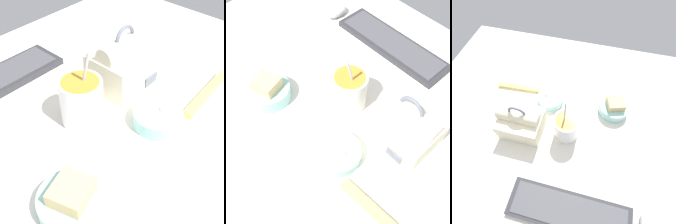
{
  "view_description": "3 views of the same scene",
  "coord_description": "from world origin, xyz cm",
  "views": [
    {
      "loc": [
        -36.79,
        -37.07,
        54.89
      ],
      "look_at": [
        1.83,
        -2.4,
        7.0
      ],
      "focal_mm": 50.0,
      "sensor_mm": 36.0,
      "label": 1
    },
    {
      "loc": [
        33.8,
        -31.51,
        69.88
      ],
      "look_at": [
        1.83,
        -2.4,
        7.0
      ],
      "focal_mm": 45.0,
      "sensor_mm": 36.0,
      "label": 2
    },
    {
      "loc": [
        -7.36,
        33.93,
        70.74
      ],
      "look_at": [
        1.83,
        -2.4,
        7.0
      ],
      "focal_mm": 28.0,
      "sensor_mm": 36.0,
      "label": 3
    }
  ],
  "objects": [
    {
      "name": "soup_cup",
      "position": [
        -0.99,
        4.49,
        8.09
      ],
      "size": [
        9.95,
        9.95,
        19.55
      ],
      "color": "white",
      "rests_on": "desk_surface"
    },
    {
      "name": "lunch_bag",
      "position": [
        17.22,
        7.04,
        8.11
      ],
      "size": [
        17.2,
        13.73,
        17.18
      ],
      "color": "#EFE5C1",
      "rests_on": "desk_surface"
    },
    {
      "name": "desk_surface",
      "position": [
        0.0,
        0.0,
        1.0
      ],
      "size": [
        140.0,
        110.0,
        2.0
      ],
      "color": "silver",
      "rests_on": "ground"
    },
    {
      "name": "bento_bowl_sandwich",
      "position": [
        -18.9,
        -11.54,
        4.85
      ],
      "size": [
        13.03,
        13.03,
        7.63
      ],
      "color": "#93D1CC",
      "rests_on": "desk_surface"
    },
    {
      "name": "chopstick_case",
      "position": [
        27.1,
        -13.13,
        2.8
      ],
      "size": [
        21.82,
        3.73,
        1.6
      ],
      "color": "#EFD666",
      "rests_on": "desk_surface"
    },
    {
      "name": "bento_bowl_snacks",
      "position": [
        10.01,
        -9.58,
        3.98
      ],
      "size": [
        11.82,
        11.82,
        5.05
      ],
      "color": "#93D1CC",
      "rests_on": "desk_surface"
    }
  ]
}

